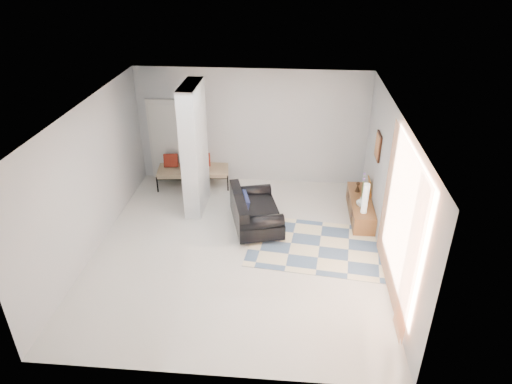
{
  "coord_description": "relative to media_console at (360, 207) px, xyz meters",
  "views": [
    {
      "loc": [
        0.98,
        -7.26,
        5.24
      ],
      "look_at": [
        0.31,
        0.6,
        0.95
      ],
      "focal_mm": 32.0,
      "sensor_mm": 36.0,
      "label": 1
    }
  ],
  "objects": [
    {
      "name": "floor",
      "position": [
        -2.52,
        -1.47,
        -0.21
      ],
      "size": [
        6.0,
        6.0,
        0.0
      ],
      "primitive_type": "plane",
      "color": "beige",
      "rests_on": "ground"
    },
    {
      "name": "wall_left",
      "position": [
        -5.27,
        -1.47,
        1.19
      ],
      "size": [
        0.0,
        6.0,
        6.0
      ],
      "primitive_type": "plane",
      "rotation": [
        1.57,
        0.0,
        1.57
      ],
      "color": "#B3B5B8",
      "rests_on": "ground"
    },
    {
      "name": "hallway_door",
      "position": [
        -4.62,
        1.49,
        0.81
      ],
      "size": [
        0.85,
        0.06,
        2.04
      ],
      "primitive_type": "cube",
      "color": "silver",
      "rests_on": "floor"
    },
    {
      "name": "wall_right",
      "position": [
        0.23,
        -1.47,
        1.19
      ],
      "size": [
        0.0,
        6.0,
        6.0
      ],
      "primitive_type": "plane",
      "rotation": [
        1.57,
        0.0,
        -1.57
      ],
      "color": "#B3B5B8",
      "rests_on": "ground"
    },
    {
      "name": "vase",
      "position": [
        -0.05,
        -0.27,
        0.3
      ],
      "size": [
        0.22,
        0.22,
        0.21
      ],
      "primitive_type": "imported",
      "rotation": [
        0.0,
        0.0,
        0.1
      ],
      "color": "silver",
      "rests_on": "media_console"
    },
    {
      "name": "wall_back",
      "position": [
        -2.52,
        1.53,
        1.19
      ],
      "size": [
        6.0,
        0.0,
        6.0
      ],
      "primitive_type": "plane",
      "rotation": [
        1.57,
        0.0,
        0.0
      ],
      "color": "#B3B5B8",
      "rests_on": "ground"
    },
    {
      "name": "bronze_figurine",
      "position": [
        -0.05,
        0.36,
        0.31
      ],
      "size": [
        0.13,
        0.13,
        0.23
      ],
      "primitive_type": null,
      "rotation": [
        0.0,
        0.0,
        -0.13
      ],
      "color": "black",
      "rests_on": "media_console"
    },
    {
      "name": "ceiling",
      "position": [
        -2.52,
        -1.47,
        2.59
      ],
      "size": [
        6.0,
        6.0,
        0.0
      ],
      "primitive_type": "plane",
      "rotation": [
        3.14,
        0.0,
        0.0
      ],
      "color": "white",
      "rests_on": "wall_back"
    },
    {
      "name": "cylinder_lamp",
      "position": [
        -0.02,
        -0.54,
        0.52
      ],
      "size": [
        0.12,
        0.12,
        0.66
      ],
      "primitive_type": "cylinder",
      "color": "silver",
      "rests_on": "media_console"
    },
    {
      "name": "daybed",
      "position": [
        -3.95,
        1.16,
        0.21
      ],
      "size": [
        1.79,
        0.94,
        0.77
      ],
      "rotation": [
        0.0,
        0.0,
        0.13
      ],
      "color": "black",
      "rests_on": "floor"
    },
    {
      "name": "loveseat",
      "position": [
        -2.29,
        -0.63,
        0.15
      ],
      "size": [
        1.27,
        1.73,
        0.76
      ],
      "rotation": [
        0.0,
        0.0,
        0.26
      ],
      "color": "silver",
      "rests_on": "floor"
    },
    {
      "name": "wall_art",
      "position": [
        0.2,
        -0.0,
        1.44
      ],
      "size": [
        0.04,
        0.45,
        0.55
      ],
      "primitive_type": "cube",
      "color": "black",
      "rests_on": "wall_right"
    },
    {
      "name": "wall_front",
      "position": [
        -2.52,
        -4.47,
        1.19
      ],
      "size": [
        6.0,
        0.0,
        6.0
      ],
      "primitive_type": "plane",
      "rotation": [
        -1.57,
        0.0,
        0.0
      ],
      "color": "#B3B5B8",
      "rests_on": "ground"
    },
    {
      "name": "curtain",
      "position": [
        0.15,
        -2.62,
        1.24
      ],
      "size": [
        0.0,
        2.55,
        2.55
      ],
      "primitive_type": "plane",
      "rotation": [
        1.57,
        0.0,
        1.57
      ],
      "color": "#FF8943",
      "rests_on": "wall_right"
    },
    {
      "name": "area_rug",
      "position": [
        -0.92,
        -1.27,
        -0.2
      ],
      "size": [
        2.92,
        2.12,
        0.01
      ],
      "primitive_type": "cube",
      "rotation": [
        0.0,
        0.0,
        -0.11
      ],
      "color": "beige",
      "rests_on": "floor"
    },
    {
      "name": "media_console",
      "position": [
        0.0,
        0.0,
        0.0
      ],
      "size": [
        0.45,
        1.66,
        0.8
      ],
      "color": "brown",
      "rests_on": "floor"
    },
    {
      "name": "partition_column",
      "position": [
        -3.62,
        0.13,
        1.19
      ],
      "size": [
        0.35,
        1.2,
        2.8
      ],
      "primitive_type": "cube",
      "color": "silver",
      "rests_on": "floor"
    }
  ]
}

